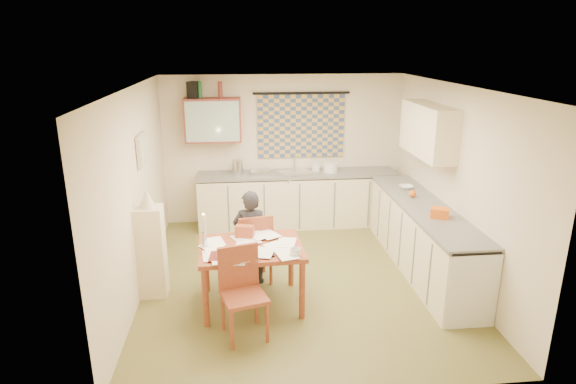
{
  "coord_description": "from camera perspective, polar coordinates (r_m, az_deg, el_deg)",
  "views": [
    {
      "loc": [
        -0.75,
        -5.72,
        3.01
      ],
      "look_at": [
        -0.13,
        0.2,
        1.14
      ],
      "focal_mm": 30.0,
      "sensor_mm": 36.0,
      "label": 1
    }
  ],
  "objects": [
    {
      "name": "soap_bottle",
      "position": [
        8.07,
        3.3,
        3.14
      ],
      "size": [
        0.16,
        0.16,
        0.2
      ],
      "primitive_type": "imported",
      "rotation": [
        0.0,
        0.0,
        0.43
      ],
      "color": "white",
      "rests_on": "counter_back"
    },
    {
      "name": "dish_rack",
      "position": [
        7.95,
        -3.24,
        2.39
      ],
      "size": [
        0.36,
        0.31,
        0.06
      ],
      "primitive_type": "cube",
      "rotation": [
        0.0,
        0.0,
        0.04
      ],
      "color": "silver",
      "rests_on": "counter_back"
    },
    {
      "name": "eyeglasses",
      "position": [
        5.31,
        -2.33,
        -7.64
      ],
      "size": [
        0.14,
        0.07,
        0.02
      ],
      "primitive_type": "cube",
      "rotation": [
        0.0,
        0.0,
        0.2
      ],
      "color": "black",
      "rests_on": "dining_table"
    },
    {
      "name": "sink",
      "position": [
        8.01,
        1.0,
        2.03
      ],
      "size": [
        0.67,
        0.62,
        0.1
      ],
      "primitive_type": "cube",
      "rotation": [
        0.0,
        0.0,
        0.37
      ],
      "color": "silver",
      "rests_on": "counter_back"
    },
    {
      "name": "wall_cabinet_glass",
      "position": [
        7.73,
        -8.95,
        8.23
      ],
      "size": [
        0.84,
        0.02,
        0.64
      ],
      "primitive_type": "cube",
      "color": "#99B2A5",
      "rests_on": "wall_back"
    },
    {
      "name": "ceiling",
      "position": [
        5.79,
        1.53,
        12.49
      ],
      "size": [
        4.0,
        4.5,
        0.02
      ],
      "primitive_type": "cube",
      "color": "white",
      "rests_on": "floor"
    },
    {
      "name": "orange_bag",
      "position": [
        6.24,
        17.52,
        -2.37
      ],
      "size": [
        0.27,
        0.23,
        0.12
      ],
      "primitive_type": "cube",
      "rotation": [
        0.0,
        0.0,
        -0.41
      ],
      "color": "orange",
      "rests_on": "counter_right"
    },
    {
      "name": "speaker",
      "position": [
        7.86,
        -11.12,
        11.8
      ],
      "size": [
        0.21,
        0.24,
        0.26
      ],
      "primitive_type": "cube",
      "rotation": [
        0.0,
        0.0,
        -0.3
      ],
      "color": "black",
      "rests_on": "wall_cabinet"
    },
    {
      "name": "wall_cabinet",
      "position": [
        7.9,
        -8.89,
        8.43
      ],
      "size": [
        0.9,
        0.34,
        0.7
      ],
      "primitive_type": "cube",
      "color": "maroon",
      "rests_on": "wall_back"
    },
    {
      "name": "wall_back",
      "position": [
        8.2,
        -0.58,
        5.05
      ],
      "size": [
        4.0,
        0.02,
        2.5
      ],
      "primitive_type": "cube",
      "color": "beige",
      "rests_on": "floor"
    },
    {
      "name": "tap",
      "position": [
        8.14,
        0.78,
        3.58
      ],
      "size": [
        0.03,
        0.03,
        0.28
      ],
      "primitive_type": "cylinder",
      "rotation": [
        0.0,
        0.0,
        -0.15
      ],
      "color": "silver",
      "rests_on": "counter_back"
    },
    {
      "name": "lampshade",
      "position": [
        5.86,
        -16.4,
        -0.74
      ],
      "size": [
        0.2,
        0.2,
        0.22
      ],
      "primitive_type": "cone",
      "color": "beige",
      "rests_on": "shelf_stand"
    },
    {
      "name": "counter_right",
      "position": [
        6.83,
        15.59,
        -5.22
      ],
      "size": [
        0.62,
        2.95,
        0.92
      ],
      "color": "beige",
      "rests_on": "floor"
    },
    {
      "name": "mug",
      "position": [
        5.31,
        0.88,
        -7.17
      ],
      "size": [
        0.19,
        0.19,
        0.1
      ],
      "primitive_type": "imported",
      "rotation": [
        0.0,
        0.0,
        0.3
      ],
      "color": "white",
      "rests_on": "dining_table"
    },
    {
      "name": "wall_left",
      "position": [
        6.11,
        -17.59,
        -0.11
      ],
      "size": [
        0.02,
        4.5,
        2.5
      ],
      "primitive_type": "cube",
      "color": "beige",
      "rests_on": "floor"
    },
    {
      "name": "chair_near",
      "position": [
        5.24,
        -5.24,
        -13.77
      ],
      "size": [
        0.54,
        0.54,
        0.97
      ],
      "rotation": [
        0.0,
        0.0,
        0.27
      ],
      "color": "brown",
      "rests_on": "floor"
    },
    {
      "name": "bottle_green",
      "position": [
        7.85,
        -10.43,
        11.83
      ],
      "size": [
        0.08,
        0.08,
        0.26
      ],
      "primitive_type": "cylinder",
      "rotation": [
        0.0,
        0.0,
        0.11
      ],
      "color": "#195926",
      "rests_on": "wall_cabinet"
    },
    {
      "name": "papers",
      "position": [
        5.51,
        -5.15,
        -6.66
      ],
      "size": [
        1.16,
        0.97,
        0.03
      ],
      "rotation": [
        0.0,
        0.0,
        0.05
      ],
      "color": "white",
      "rests_on": "dining_table"
    },
    {
      "name": "candle",
      "position": [
        5.52,
        -9.85,
        -3.71
      ],
      "size": [
        0.03,
        0.03,
        0.22
      ],
      "primitive_type": "cylinder",
      "rotation": [
        0.0,
        0.0,
        0.28
      ],
      "color": "white",
      "rests_on": "dining_table"
    },
    {
      "name": "floor",
      "position": [
        6.51,
        1.35,
        -10.2
      ],
      "size": [
        4.0,
        4.5,
        0.02
      ],
      "primitive_type": "cube",
      "color": "brown",
      "rests_on": "ground"
    },
    {
      "name": "upper_cabinet_right",
      "position": [
        6.88,
        16.29,
        7.04
      ],
      "size": [
        0.34,
        1.3,
        0.7
      ],
      "primitive_type": "cube",
      "color": "beige",
      "rests_on": "wall_right"
    },
    {
      "name": "candle_flame",
      "position": [
        5.45,
        -10.04,
        -2.62
      ],
      "size": [
        0.02,
        0.02,
        0.02
      ],
      "primitive_type": "sphere",
      "color": "#FFCC66",
      "rests_on": "dining_table"
    },
    {
      "name": "counter_back",
      "position": [
        8.14,
        1.12,
        -0.88
      ],
      "size": [
        3.3,
        0.62,
        0.92
      ],
      "color": "beige",
      "rests_on": "floor"
    },
    {
      "name": "magazine",
      "position": [
        5.36,
        -9.3,
        -7.59
      ],
      "size": [
        0.24,
        0.29,
        0.02
      ],
      "primitive_type": "imported",
      "rotation": [
        0.0,
        0.0,
        -0.08
      ],
      "color": "maroon",
      "rests_on": "dining_table"
    },
    {
      "name": "book",
      "position": [
        5.47,
        -8.31,
        -7.05
      ],
      "size": [
        0.23,
        0.28,
        0.02
      ],
      "primitive_type": "imported",
      "rotation": [
        0.0,
        0.0,
        -0.09
      ],
      "color": "orange",
      "rests_on": "dining_table"
    },
    {
      "name": "print_canvas",
      "position": [
        6.37,
        -16.71,
        4.85
      ],
      "size": [
        0.01,
        0.42,
        0.32
      ],
      "primitive_type": "cube",
      "color": "white",
      "rests_on": "wall_left"
    },
    {
      "name": "window_blind",
      "position": [
        8.12,
        1.56,
        7.8
      ],
      "size": [
        1.45,
        0.03,
        1.05
      ],
      "primitive_type": "cube",
      "color": "#384A73",
      "rests_on": "wall_back"
    },
    {
      "name": "curtain_rod",
      "position": [
        8.03,
        1.61,
        11.65
      ],
      "size": [
        1.6,
        0.04,
        0.04
      ],
      "primitive_type": "cylinder",
      "rotation": [
        0.0,
        1.57,
        0.0
      ],
      "color": "black",
      "rests_on": "wall_back"
    },
    {
      "name": "fruit_orange",
      "position": [
        6.95,
        14.52,
        -0.2
      ],
      "size": [
        0.1,
        0.1,
        0.1
      ],
      "primitive_type": "sphere",
      "color": "orange",
      "rests_on": "counter_right"
    },
    {
      "name": "stove",
      "position": [
        5.84,
        19.84,
        -9.7
      ],
      "size": [
        0.58,
        0.58,
        0.9
      ],
      "color": "white",
      "rests_on": "floor"
    },
    {
      "name": "bowl",
      "position": [
        7.33,
        13.82,
        0.57
      ],
      "size": [
        0.22,
        0.22,
        0.05
      ],
      "primitive_type": "imported",
      "rotation": [
        0.0,
        0.0,
        -0.04
      ],
      "color": "white",
      "rests_on": "counter_right"
    },
    {
      "name": "person",
      "position": [
        6.17,
        -4.42,
        -5.38
      ],
      "size": [
        0.53,
        0.42,
        1.24
      ],
      "primitive_type": "imported",
      "rotation": [
        0.0,
        0.0,
        3.01
      ],
      "color": "black",
      "rests_on": "floor"
    },
    {
      "name": "dining_table",
      "position": [
        5.75,
        -4.34,
        -9.8
      ],
      "size": [
        1.23,
        0.96,
        0.75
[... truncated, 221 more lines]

